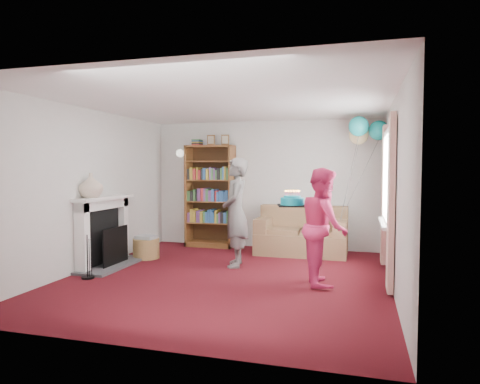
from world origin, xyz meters
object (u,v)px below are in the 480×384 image
(sofa, at_px, (302,236))
(birthday_cake, at_px, (292,201))
(bookcase, at_px, (211,197))
(person_magenta, at_px, (324,226))
(person_striped, at_px, (236,212))

(sofa, distance_m, birthday_cake, 2.06)
(bookcase, relative_size, person_magenta, 1.41)
(bookcase, relative_size, sofa, 1.37)
(bookcase, xyz_separation_m, birthday_cake, (1.98, -2.14, 0.12))
(person_striped, distance_m, person_magenta, 1.61)
(bookcase, xyz_separation_m, person_striped, (0.98, -1.56, -0.12))
(sofa, xyz_separation_m, person_magenta, (0.56, -2.02, 0.47))
(sofa, relative_size, person_magenta, 1.03)
(person_magenta, xyz_separation_m, birthday_cake, (-0.45, 0.12, 0.32))
(person_striped, xyz_separation_m, birthday_cake, (1.00, -0.58, 0.24))
(bookcase, distance_m, person_magenta, 3.32)
(person_striped, height_order, person_magenta, person_striped)
(bookcase, height_order, sofa, bookcase)
(bookcase, xyz_separation_m, sofa, (1.87, -0.24, -0.66))
(person_striped, relative_size, person_magenta, 1.10)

